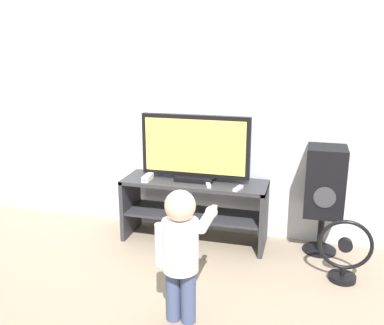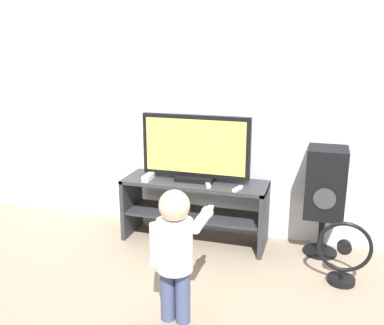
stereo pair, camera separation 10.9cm
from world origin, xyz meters
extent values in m
plane|color=gray|center=(0.00, 0.00, 0.00)|extent=(16.00, 16.00, 0.00)
cube|color=silver|center=(0.00, 0.49, 1.30)|extent=(10.00, 0.06, 2.60)
cube|color=#2D2D33|center=(0.00, 0.21, 0.54)|extent=(1.25, 0.41, 0.03)
cube|color=#2D2D33|center=(0.00, 0.21, 0.25)|extent=(1.21, 0.37, 0.02)
cube|color=#2D2D33|center=(-0.61, 0.21, 0.28)|extent=(0.04, 0.41, 0.56)
cube|color=#2D2D33|center=(0.61, 0.21, 0.28)|extent=(0.04, 0.41, 0.56)
cube|color=black|center=(0.00, 0.23, 0.58)|extent=(0.33, 0.20, 0.04)
cube|color=black|center=(0.00, 0.23, 0.86)|extent=(0.94, 0.05, 0.53)
cube|color=#F2D859|center=(0.00, 0.20, 0.86)|extent=(0.87, 0.01, 0.46)
cube|color=white|center=(-0.40, 0.11, 0.58)|extent=(0.05, 0.16, 0.05)
cube|color=#3F8CE5|center=(-0.40, 0.03, 0.58)|extent=(0.03, 0.00, 0.01)
cube|color=white|center=(0.40, 0.07, 0.57)|extent=(0.07, 0.13, 0.02)
cylinder|color=#337FD8|center=(0.40, 0.07, 0.58)|extent=(0.01, 0.01, 0.00)
cube|color=white|center=(0.14, 0.11, 0.57)|extent=(0.08, 0.13, 0.02)
cylinder|color=#337FD8|center=(0.14, 0.11, 0.58)|extent=(0.01, 0.01, 0.00)
cylinder|color=#3F4C72|center=(0.17, -0.94, 0.18)|extent=(0.09, 0.09, 0.36)
cylinder|color=#3F4C72|center=(0.27, -0.94, 0.18)|extent=(0.09, 0.09, 0.36)
cylinder|color=white|center=(0.22, -0.94, 0.52)|extent=(0.22, 0.22, 0.32)
sphere|color=beige|center=(0.22, -0.94, 0.77)|extent=(0.19, 0.19, 0.19)
cylinder|color=white|center=(0.09, -0.94, 0.51)|extent=(0.07, 0.07, 0.27)
cylinder|color=white|center=(0.35, -0.80, 0.64)|extent=(0.07, 0.27, 0.07)
sphere|color=beige|center=(0.35, -0.67, 0.64)|extent=(0.08, 0.08, 0.08)
cube|color=white|center=(0.35, -0.63, 0.64)|extent=(0.03, 0.13, 0.02)
cylinder|color=black|center=(1.08, 0.28, 0.01)|extent=(0.28, 0.28, 0.02)
cylinder|color=black|center=(1.08, 0.28, 0.17)|extent=(0.05, 0.05, 0.34)
cube|color=black|center=(1.08, 0.28, 0.62)|extent=(0.31, 0.33, 0.56)
cylinder|color=#38383D|center=(1.08, 0.11, 0.54)|extent=(0.17, 0.01, 0.17)
cylinder|color=black|center=(1.24, -0.16, 0.02)|extent=(0.20, 0.20, 0.04)
cylinder|color=black|center=(1.24, -0.16, 0.07)|extent=(0.04, 0.04, 0.06)
torus|color=black|center=(1.24, -0.16, 0.28)|extent=(0.39, 0.03, 0.39)
cylinder|color=black|center=(1.24, -0.16, 0.28)|extent=(0.10, 0.05, 0.10)
camera|label=1|loc=(0.92, -3.19, 1.68)|focal=40.00mm
camera|label=2|loc=(1.02, -3.16, 1.68)|focal=40.00mm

